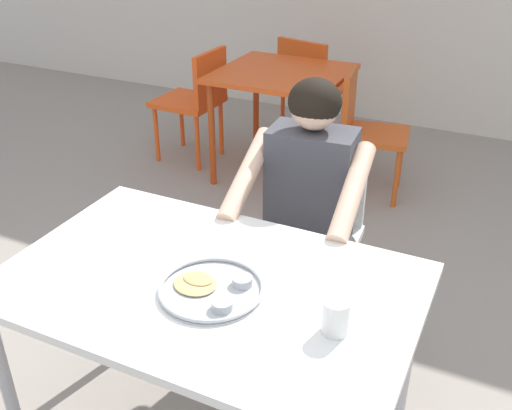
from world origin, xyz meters
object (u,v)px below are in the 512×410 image
at_px(chair_foreground, 317,224).
at_px(chair_red_far, 309,83).
at_px(table_foreground, 209,299).
at_px(thali_tray, 212,288).
at_px(chair_red_left, 196,97).
at_px(drinking_cup, 336,315).
at_px(table_background_red, 282,86).
at_px(chair_red_right, 365,125).
at_px(diner_foreground, 304,202).

relative_size(chair_foreground, chair_red_far, 1.01).
xyz_separation_m(table_foreground, thali_tray, (0.04, -0.04, 0.08)).
height_order(table_foreground, chair_red_left, chair_red_left).
bearing_deg(chair_red_far, drinking_cup, -67.91).
relative_size(table_foreground, chair_foreground, 1.53).
height_order(chair_foreground, chair_red_far, chair_foreground).
distance_m(drinking_cup, table_background_red, 2.55).
bearing_deg(chair_red_right, table_foreground, -86.78).
distance_m(table_background_red, chair_red_far, 0.63).
bearing_deg(chair_red_right, drinking_cup, -76.29).
bearing_deg(diner_foreground, chair_red_right, 96.64).
distance_m(drinking_cup, chair_red_left, 2.89).
height_order(table_foreground, drinking_cup, drinking_cup).
relative_size(table_background_red, chair_red_right, 1.01).
height_order(thali_tray, diner_foreground, diner_foreground).
bearing_deg(chair_red_right, diner_foreground, -83.36).
relative_size(thali_tray, chair_red_left, 0.39).
xyz_separation_m(diner_foreground, chair_red_far, (-0.80, 2.17, -0.22)).
relative_size(thali_tray, table_background_red, 0.39).
relative_size(chair_foreground, diner_foreground, 0.71).
height_order(chair_foreground, chair_red_left, chair_foreground).
xyz_separation_m(thali_tray, diner_foreground, (0.02, 0.71, -0.05)).
xyz_separation_m(chair_red_left, chair_red_right, (1.23, 0.00, -0.01)).
xyz_separation_m(drinking_cup, table_background_red, (-1.14, 2.28, -0.16)).
relative_size(table_foreground, drinking_cup, 12.37).
bearing_deg(chair_red_right, chair_red_far, 134.53).
distance_m(chair_red_right, chair_red_far, 0.89).
bearing_deg(chair_red_left, thali_tray, -58.10).
height_order(drinking_cup, chair_red_right, drinking_cup).
distance_m(thali_tray, chair_foreground, 0.97).
bearing_deg(thali_tray, table_foreground, 131.22).
xyz_separation_m(chair_foreground, diner_foreground, (0.01, -0.22, 0.22)).
distance_m(chair_red_left, chair_red_far, 0.88).
height_order(table_foreground, chair_foreground, chair_foreground).
bearing_deg(thali_tray, drinking_cup, -1.64).
bearing_deg(chair_red_far, table_foreground, -75.25).
bearing_deg(table_background_red, table_foreground, -72.29).
height_order(table_background_red, chair_red_right, chair_red_right).
relative_size(diner_foreground, table_background_red, 1.44).
height_order(chair_foreground, diner_foreground, diner_foreground).
bearing_deg(chair_foreground, table_foreground, -92.71).
bearing_deg(table_background_red, chair_foreground, -60.72).
bearing_deg(table_background_red, chair_red_left, -177.79).
bearing_deg(table_foreground, diner_foreground, 85.25).
xyz_separation_m(thali_tray, table_background_red, (-0.75, 2.27, -0.11)).
relative_size(table_background_red, chair_red_left, 1.00).
height_order(table_background_red, chair_red_far, chair_red_far).
bearing_deg(chair_red_far, chair_red_left, -133.90).
xyz_separation_m(table_foreground, chair_red_right, (-0.12, 2.20, -0.20)).
distance_m(drinking_cup, chair_red_far, 3.13).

